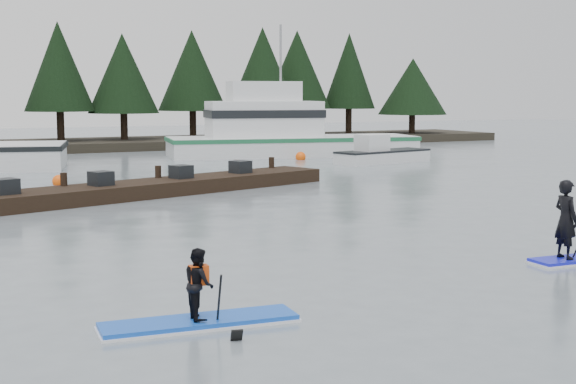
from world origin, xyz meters
name	(u,v)px	position (x,y,z in m)	size (l,w,h in m)	color
ground	(418,277)	(0.00, 0.00, 0.00)	(160.00, 160.00, 0.00)	slate
far_shore	(48,146)	(0.00, 42.00, 0.30)	(70.00, 8.00, 0.60)	#2D281E
treeline	(48,150)	(0.00, 42.00, 0.00)	(60.00, 4.00, 8.00)	black
fishing_boat_medium	(286,145)	(12.15, 30.61, 0.63)	(15.56, 7.23, 8.86)	white
skiff	(383,156)	(14.71, 23.71, 0.34)	(5.80, 1.74, 0.68)	white
floating_dock	(149,188)	(-1.07, 15.40, 0.27)	(16.15, 2.15, 0.54)	black
buoy_b	(59,185)	(-3.36, 20.55, 0.00)	(0.54, 0.54, 0.54)	#FF570C
buoy_c	(301,160)	(11.54, 27.44, 0.00)	(0.60, 0.60, 0.60)	#FF570C
paddleboard_solo	(199,302)	(-5.27, -1.32, 0.39)	(3.25, 1.21, 1.77)	blue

